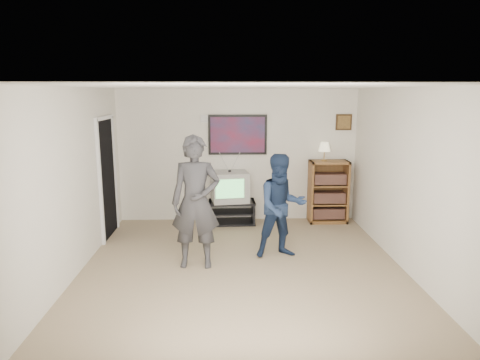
{
  "coord_description": "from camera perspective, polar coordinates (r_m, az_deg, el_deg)",
  "views": [
    {
      "loc": [
        -0.22,
        -5.54,
        2.43
      ],
      "look_at": [
        -0.01,
        0.69,
        1.15
      ],
      "focal_mm": 32.0,
      "sensor_mm": 36.0,
      "label": 1
    }
  ],
  "objects": [
    {
      "name": "poster",
      "position": [
        8.06,
        -0.32,
        6.05
      ],
      "size": [
        1.1,
        0.03,
        0.75
      ],
      "primitive_type": "cube",
      "color": "black",
      "rests_on": "room_shell"
    },
    {
      "name": "air_vent",
      "position": [
        8.04,
        -4.29,
        8.15
      ],
      "size": [
        0.28,
        0.02,
        0.14
      ],
      "primitive_type": "cube",
      "color": "white",
      "rests_on": "room_shell"
    },
    {
      "name": "controller_left",
      "position": [
        6.12,
        -5.46,
        0.77
      ],
      "size": [
        0.06,
        0.13,
        0.04
      ],
      "primitive_type": "cube",
      "rotation": [
        0.0,
        0.0,
        0.18
      ],
      "color": "white",
      "rests_on": "person_tall"
    },
    {
      "name": "person_tall",
      "position": [
        5.97,
        -5.91,
        -2.96
      ],
      "size": [
        0.69,
        0.46,
        1.87
      ],
      "primitive_type": "imported",
      "rotation": [
        0.0,
        0.0,
        -0.02
      ],
      "color": "#302F32",
      "rests_on": "room_shell"
    },
    {
      "name": "table_lamp",
      "position": [
        8.14,
        11.18,
        3.75
      ],
      "size": [
        0.22,
        0.22,
        0.35
      ],
      "primitive_type": null,
      "color": "beige",
      "rests_on": "bookshelf"
    },
    {
      "name": "controller_right",
      "position": [
        6.47,
        5.09,
        -0.86
      ],
      "size": [
        0.07,
        0.11,
        0.03
      ],
      "primitive_type": "cube",
      "rotation": [
        0.0,
        0.0,
        0.33
      ],
      "color": "white",
      "rests_on": "person_short"
    },
    {
      "name": "small_picture",
      "position": [
        8.34,
        13.67,
        7.5
      ],
      "size": [
        0.3,
        0.03,
        0.3
      ],
      "primitive_type": "cube",
      "color": "black",
      "rests_on": "room_shell"
    },
    {
      "name": "bookshelf",
      "position": [
        8.26,
        11.66,
        -1.52
      ],
      "size": [
        0.72,
        0.41,
        1.18
      ],
      "primitive_type": null,
      "color": "brown",
      "rests_on": "room_shell"
    },
    {
      "name": "media_stand",
      "position": [
        8.08,
        -1.1,
        -4.3
      ],
      "size": [
        0.88,
        0.5,
        0.43
      ],
      "rotation": [
        0.0,
        0.0,
        0.03
      ],
      "color": "black",
      "rests_on": "room_shell"
    },
    {
      "name": "doorway",
      "position": [
        7.55,
        -17.32,
        0.16
      ],
      "size": [
        0.03,
        0.85,
        2.0
      ],
      "primitive_type": "cube",
      "color": "black",
      "rests_on": "room_shell"
    },
    {
      "name": "room_shell",
      "position": [
        6.01,
        0.24,
        0.28
      ],
      "size": [
        4.51,
        5.0,
        2.51
      ],
      "color": "#856C54",
      "rests_on": "ground"
    },
    {
      "name": "crt_television",
      "position": [
        7.96,
        -1.37,
        -0.87
      ],
      "size": [
        0.73,
        0.65,
        0.56
      ],
      "primitive_type": null,
      "rotation": [
        0.0,
        0.0,
        0.15
      ],
      "color": "#9EA09A",
      "rests_on": "media_stand"
    },
    {
      "name": "person_short",
      "position": [
        6.36,
        5.56,
        -3.5
      ],
      "size": [
        0.85,
        0.71,
        1.56
      ],
      "primitive_type": "imported",
      "rotation": [
        0.0,
        0.0,
        0.17
      ],
      "color": "#182744",
      "rests_on": "room_shell"
    }
  ]
}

